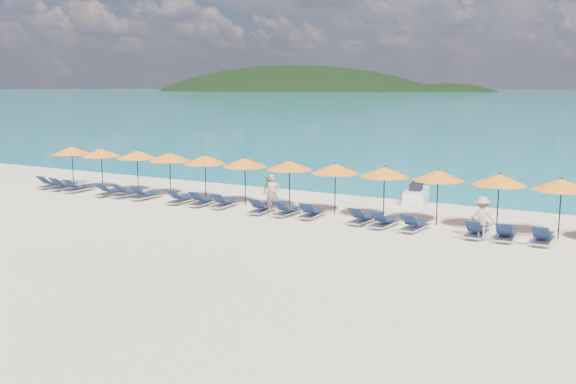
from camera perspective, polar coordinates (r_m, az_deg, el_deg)
The scene contains 37 objects.
ground at distance 24.13m, azimuth -3.51°, elevation -3.83°, with size 1400.00×1400.00×0.00m, color beige.
headland_main at distance 642.64m, azimuth 0.24°, elevation 5.57°, with size 374.00×242.00×126.50m.
headland_small at distance 603.48m, azimuth 13.79°, elevation 5.33°, with size 162.00×126.00×85.50m.
jetski at distance 31.42m, azimuth 11.35°, elevation -0.19°, with size 1.42×2.70×0.91m.
beachgoer_a at distance 28.15m, azimuth -1.33°, elevation -0.14°, with size 0.62×0.41×1.70m, color tan.
beachgoer_b at distance 29.24m, azimuth -1.69°, elevation -0.02°, with size 0.71×0.41×1.46m, color tan.
beachgoer_c at distance 24.41m, azimuth 16.86°, elevation -2.19°, with size 1.01×0.47×1.57m, color tan.
umbrella_0 at distance 37.24m, azimuth -18.67°, elevation 3.53°, with size 2.10×2.10×2.28m.
umbrella_1 at distance 35.51m, azimuth -16.27°, elevation 3.39°, with size 2.10×2.10×2.28m.
umbrella_2 at distance 34.01m, azimuth -13.28°, elevation 3.26°, with size 2.10×2.10×2.28m.
umbrella_3 at distance 32.55m, azimuth -10.48°, elevation 3.09°, with size 2.10×2.10×2.28m.
umbrella_4 at distance 31.03m, azimuth -7.38°, elevation 2.86°, with size 2.10×2.10×2.28m.
umbrella_5 at distance 29.77m, azimuth -3.85°, elevation 2.64°, with size 2.10×2.10×2.28m.
umbrella_6 at distance 28.64m, azimuth 0.13°, elevation 2.39°, with size 2.10×2.10×2.28m.
umbrella_7 at distance 27.56m, azimuth 4.23°, elevation 2.09°, with size 2.10×2.10×2.28m.
umbrella_8 at distance 26.75m, azimuth 8.57°, elevation 1.78°, with size 2.10×2.10×2.28m.
umbrella_9 at distance 26.11m, azimuth 13.20°, elevation 1.45°, with size 2.10×2.10×2.28m.
umbrella_10 at distance 25.55m, azimuth 18.26°, elevation 1.05°, with size 2.10×2.10×2.28m.
umbrella_11 at distance 25.09m, azimuth 23.16°, elevation 0.62°, with size 2.10×2.10×2.28m.
lounger_0 at distance 37.25m, azimuth -20.33°, elevation 0.68°, with size 0.78×1.75×0.66m.
lounger_1 at distance 36.29m, azimuth -19.33°, elevation 0.52°, with size 0.77×1.75×0.66m.
lounger_2 at distance 35.39m, azimuth -18.19°, elevation 0.36°, with size 0.71×1.73×0.66m.
lounger_3 at distance 33.70m, azimuth -15.58°, elevation 0.05°, with size 0.66×1.71×0.66m.
lounger_4 at distance 33.09m, azimuth -14.11°, elevation -0.05°, with size 0.77×1.75×0.66m.
lounger_5 at distance 32.25m, azimuth -12.57°, elevation -0.24°, with size 0.72×1.73×0.66m.
lounger_6 at distance 30.78m, azimuth -9.51°, elevation -0.60°, with size 0.64×1.71×0.66m.
lounger_7 at distance 30.09m, azimuth -7.63°, elevation -0.78°, with size 0.76×1.74×0.66m.
lounger_8 at distance 29.49m, azimuth -5.73°, elevation -0.95°, with size 0.79×1.75×0.66m.
lounger_9 at distance 28.09m, azimuth -2.36°, elevation -1.43°, with size 0.77×1.75×0.66m.
lounger_10 at distance 27.54m, azimuth -0.12°, elevation -1.65°, with size 0.70×1.73×0.66m.
lounger_11 at distance 27.10m, azimuth 2.12°, elevation -1.83°, with size 0.75×1.74×0.66m.
lounger_12 at distance 26.14m, azimuth 6.64°, elevation -2.31°, with size 0.79×1.75×0.66m.
lounger_13 at distance 25.61m, azimuth 8.54°, elevation -2.60°, with size 0.76×1.75×0.66m.
lounger_14 at distance 25.18m, azimuth 11.18°, elevation -2.89°, with size 0.78×1.75×0.66m.
lounger_15 at distance 24.68m, azimuth 16.40°, elevation -3.34°, with size 0.65×1.71×0.66m.
lounger_16 at distance 24.52m, azimuth 18.78°, elevation -3.55°, with size 0.74×1.74×0.66m.
lounger_17 at distance 24.42m, azimuth 21.69°, elevation -3.77°, with size 0.63×1.70×0.66m.
Camera 1 is at (12.81, -19.68, 5.54)m, focal length 40.00 mm.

